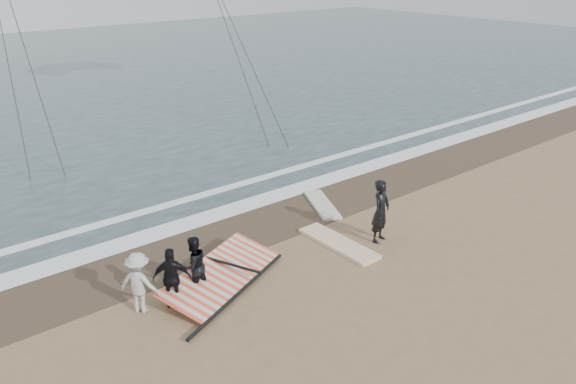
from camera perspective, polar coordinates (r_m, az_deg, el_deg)
name	(u,v)px	position (r m, az deg, el deg)	size (l,w,h in m)	color
ground	(375,277)	(15.21, 8.84, -8.50)	(120.00, 120.00, 0.00)	#8C704C
sea	(19,79)	(43.37, -25.65, 10.28)	(120.00, 54.00, 0.02)	#233838
wet_sand	(272,219)	(18.11, -1.66, -2.79)	(120.00, 2.80, 0.01)	#4C3D2B
foam_near	(247,205)	(19.13, -4.21, -1.32)	(120.00, 0.90, 0.01)	white
foam_far	(220,190)	(20.44, -6.96, 0.21)	(120.00, 0.45, 0.01)	white
man_main	(381,211)	(16.63, 9.40, -1.91)	(0.70, 0.46, 1.92)	black
board_white	(338,243)	(16.61, 5.13, -5.21)	(0.77, 2.74, 0.11)	white
board_cream	(322,205)	(19.09, 3.47, -1.28)	(0.63, 2.37, 0.10)	beige
trio_cluster	(166,276)	(13.89, -12.32, -8.32)	(2.32, 1.30, 1.56)	black
sail_rig	(217,276)	(14.83, -7.22, -8.42)	(3.94, 3.04, 0.49)	black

